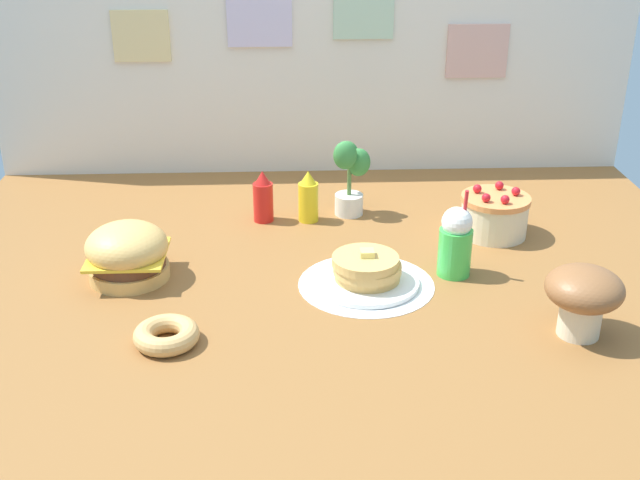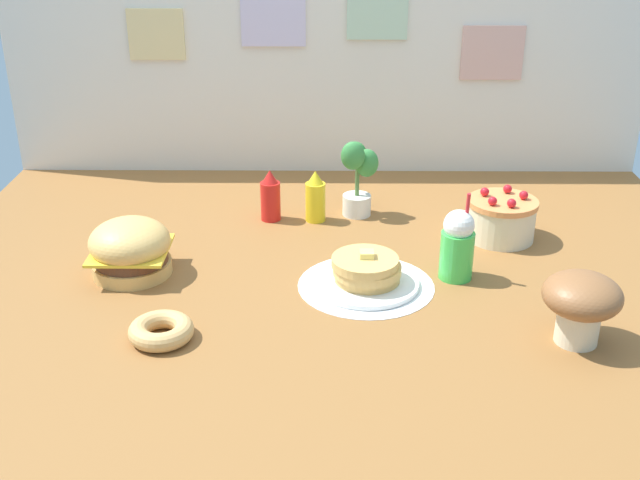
{
  "view_description": "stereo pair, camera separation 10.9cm",
  "coord_description": "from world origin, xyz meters",
  "px_view_note": "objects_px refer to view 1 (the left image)",
  "views": [
    {
      "loc": [
        -0.11,
        -1.97,
        1.06
      ],
      "look_at": [
        -0.02,
        0.09,
        0.11
      ],
      "focal_mm": 44.32,
      "sensor_mm": 36.0,
      "label": 1
    },
    {
      "loc": [
        0.0,
        -1.98,
        1.06
      ],
      "look_at": [
        -0.02,
        0.09,
        0.11
      ],
      "focal_mm": 44.32,
      "sensor_mm": 36.0,
      "label": 2
    }
  ],
  "objects_px": {
    "pancake_stack": "(367,272)",
    "mustard_bottle": "(308,198)",
    "layer_cake": "(494,215)",
    "donut_pink_glaze": "(166,334)",
    "cream_soda_cup": "(455,242)",
    "potted_plant": "(350,174)",
    "burger": "(127,253)",
    "ketchup_bottle": "(263,198)",
    "mushroom_stool": "(584,295)"
  },
  "relations": [
    {
      "from": "pancake_stack",
      "to": "potted_plant",
      "type": "relative_size",
      "value": 1.11
    },
    {
      "from": "donut_pink_glaze",
      "to": "mushroom_stool",
      "type": "xyz_separation_m",
      "value": [
        1.04,
        -0.0,
        0.09
      ]
    },
    {
      "from": "ketchup_bottle",
      "to": "cream_soda_cup",
      "type": "distance_m",
      "value": 0.7
    },
    {
      "from": "pancake_stack",
      "to": "mushroom_stool",
      "type": "relative_size",
      "value": 1.55
    },
    {
      "from": "ketchup_bottle",
      "to": "cream_soda_cup",
      "type": "relative_size",
      "value": 0.67
    },
    {
      "from": "burger",
      "to": "potted_plant",
      "type": "xyz_separation_m",
      "value": [
        0.67,
        0.45,
        0.06
      ]
    },
    {
      "from": "burger",
      "to": "layer_cake",
      "type": "relative_size",
      "value": 1.06
    },
    {
      "from": "potted_plant",
      "to": "cream_soda_cup",
      "type": "bearing_deg",
      "value": -60.03
    },
    {
      "from": "pancake_stack",
      "to": "cream_soda_cup",
      "type": "relative_size",
      "value": 1.13
    },
    {
      "from": "pancake_stack",
      "to": "donut_pink_glaze",
      "type": "xyz_separation_m",
      "value": [
        -0.53,
        -0.29,
        -0.02
      ]
    },
    {
      "from": "pancake_stack",
      "to": "mustard_bottle",
      "type": "distance_m",
      "value": 0.5
    },
    {
      "from": "donut_pink_glaze",
      "to": "burger",
      "type": "bearing_deg",
      "value": 113.12
    },
    {
      "from": "cream_soda_cup",
      "to": "potted_plant",
      "type": "bearing_deg",
      "value": 119.97
    },
    {
      "from": "layer_cake",
      "to": "ketchup_bottle",
      "type": "distance_m",
      "value": 0.76
    },
    {
      "from": "burger",
      "to": "pancake_stack",
      "type": "relative_size",
      "value": 0.78
    },
    {
      "from": "burger",
      "to": "potted_plant",
      "type": "bearing_deg",
      "value": 33.85
    },
    {
      "from": "potted_plant",
      "to": "pancake_stack",
      "type": "bearing_deg",
      "value": -89.08
    },
    {
      "from": "cream_soda_cup",
      "to": "mustard_bottle",
      "type": "bearing_deg",
      "value": 134.8
    },
    {
      "from": "ketchup_bottle",
      "to": "potted_plant",
      "type": "height_order",
      "value": "potted_plant"
    },
    {
      "from": "pancake_stack",
      "to": "donut_pink_glaze",
      "type": "distance_m",
      "value": 0.6
    },
    {
      "from": "layer_cake",
      "to": "cream_soda_cup",
      "type": "distance_m",
      "value": 0.33
    },
    {
      "from": "pancake_stack",
      "to": "ketchup_bottle",
      "type": "relative_size",
      "value": 1.7
    },
    {
      "from": "layer_cake",
      "to": "potted_plant",
      "type": "bearing_deg",
      "value": 156.93
    },
    {
      "from": "cream_soda_cup",
      "to": "ketchup_bottle",
      "type": "bearing_deg",
      "value": 143.24
    },
    {
      "from": "mustard_bottle",
      "to": "cream_soda_cup",
      "type": "relative_size",
      "value": 0.67
    },
    {
      "from": "mustard_bottle",
      "to": "donut_pink_glaze",
      "type": "distance_m",
      "value": 0.85
    },
    {
      "from": "cream_soda_cup",
      "to": "potted_plant",
      "type": "relative_size",
      "value": 0.98
    },
    {
      "from": "donut_pink_glaze",
      "to": "mushroom_stool",
      "type": "height_order",
      "value": "mushroom_stool"
    },
    {
      "from": "donut_pink_glaze",
      "to": "potted_plant",
      "type": "distance_m",
      "value": 0.97
    },
    {
      "from": "mustard_bottle",
      "to": "donut_pink_glaze",
      "type": "height_order",
      "value": "mustard_bottle"
    },
    {
      "from": "burger",
      "to": "donut_pink_glaze",
      "type": "bearing_deg",
      "value": -66.88
    },
    {
      "from": "pancake_stack",
      "to": "potted_plant",
      "type": "height_order",
      "value": "potted_plant"
    },
    {
      "from": "burger",
      "to": "pancake_stack",
      "type": "bearing_deg",
      "value": -6.06
    },
    {
      "from": "ketchup_bottle",
      "to": "potted_plant",
      "type": "bearing_deg",
      "value": 9.03
    },
    {
      "from": "mustard_bottle",
      "to": "potted_plant",
      "type": "relative_size",
      "value": 0.66
    },
    {
      "from": "mustard_bottle",
      "to": "cream_soda_cup",
      "type": "height_order",
      "value": "cream_soda_cup"
    },
    {
      "from": "potted_plant",
      "to": "mushroom_stool",
      "type": "height_order",
      "value": "potted_plant"
    },
    {
      "from": "pancake_stack",
      "to": "ketchup_bottle",
      "type": "height_order",
      "value": "ketchup_bottle"
    },
    {
      "from": "cream_soda_cup",
      "to": "potted_plant",
      "type": "height_order",
      "value": "potted_plant"
    },
    {
      "from": "layer_cake",
      "to": "mushroom_stool",
      "type": "bearing_deg",
      "value": -83.85
    },
    {
      "from": "pancake_stack",
      "to": "mustard_bottle",
      "type": "relative_size",
      "value": 1.7
    },
    {
      "from": "pancake_stack",
      "to": "mushroom_stool",
      "type": "xyz_separation_m",
      "value": [
        0.51,
        -0.29,
        0.07
      ]
    },
    {
      "from": "mustard_bottle",
      "to": "cream_soda_cup",
      "type": "distance_m",
      "value": 0.59
    },
    {
      "from": "pancake_stack",
      "to": "ketchup_bottle",
      "type": "distance_m",
      "value": 0.57
    },
    {
      "from": "layer_cake",
      "to": "cream_soda_cup",
      "type": "height_order",
      "value": "cream_soda_cup"
    },
    {
      "from": "ketchup_bottle",
      "to": "donut_pink_glaze",
      "type": "xyz_separation_m",
      "value": [
        -0.23,
        -0.77,
        -0.06
      ]
    },
    {
      "from": "donut_pink_glaze",
      "to": "potted_plant",
      "type": "height_order",
      "value": "potted_plant"
    },
    {
      "from": "cream_soda_cup",
      "to": "mushroom_stool",
      "type": "height_order",
      "value": "cream_soda_cup"
    },
    {
      "from": "mustard_bottle",
      "to": "mushroom_stool",
      "type": "height_order",
      "value": "mushroom_stool"
    },
    {
      "from": "layer_cake",
      "to": "donut_pink_glaze",
      "type": "relative_size",
      "value": 1.34
    }
  ]
}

